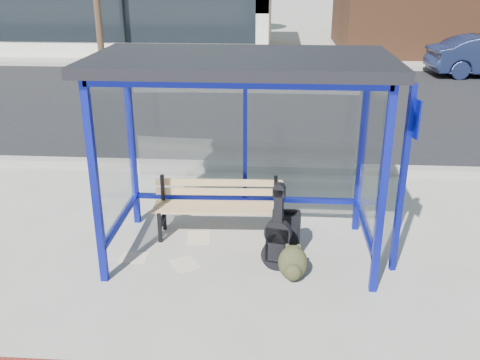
# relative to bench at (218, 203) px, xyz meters

# --- Properties ---
(ground) EXTENTS (120.00, 120.00, 0.00)m
(ground) POSITION_rel_bench_xyz_m (0.33, -0.46, -0.45)
(ground) COLOR #B2ADA0
(ground) RESTS_ON ground
(curb_near) EXTENTS (60.00, 0.25, 0.12)m
(curb_near) POSITION_rel_bench_xyz_m (0.33, 2.44, -0.39)
(curb_near) COLOR gray
(curb_near) RESTS_ON ground
(street_asphalt) EXTENTS (60.00, 10.00, 0.00)m
(street_asphalt) POSITION_rel_bench_xyz_m (0.33, 7.54, -0.44)
(street_asphalt) COLOR black
(street_asphalt) RESTS_ON ground
(curb_far) EXTENTS (60.00, 0.25, 0.12)m
(curb_far) POSITION_rel_bench_xyz_m (0.33, 12.64, -0.39)
(curb_far) COLOR gray
(curb_far) RESTS_ON ground
(far_sidewalk) EXTENTS (60.00, 4.00, 0.01)m
(far_sidewalk) POSITION_rel_bench_xyz_m (0.33, 14.54, -0.44)
(far_sidewalk) COLOR #B2ADA0
(far_sidewalk) RESTS_ON ground
(bus_shelter) EXTENTS (3.30, 1.80, 2.42)m
(bus_shelter) POSITION_rel_bench_xyz_m (0.33, -0.39, 1.62)
(bus_shelter) COLOR #0E169B
(bus_shelter) RESTS_ON ground
(storefront_white) EXTENTS (18.00, 6.04, 4.00)m
(storefront_white) POSITION_rel_bench_xyz_m (-8.67, 17.53, 1.55)
(storefront_white) COLOR silver
(storefront_white) RESTS_ON ground
(bench) EXTENTS (1.69, 0.48, 0.79)m
(bench) POSITION_rel_bench_xyz_m (0.00, 0.00, 0.00)
(bench) COLOR black
(bench) RESTS_ON ground
(guitar_bag) EXTENTS (0.39, 0.18, 1.02)m
(guitar_bag) POSITION_rel_bench_xyz_m (0.78, -0.83, -0.07)
(guitar_bag) COLOR black
(guitar_bag) RESTS_ON ground
(suitcase) EXTENTS (0.34, 0.23, 0.60)m
(suitcase) POSITION_rel_bench_xyz_m (0.88, -0.46, -0.17)
(suitcase) COLOR black
(suitcase) RESTS_ON ground
(backpack) EXTENTS (0.34, 0.31, 0.40)m
(backpack) POSITION_rel_bench_xyz_m (0.95, -1.03, -0.26)
(backpack) COLOR #2E301A
(backpack) RESTS_ON ground
(sign_post) EXTENTS (0.12, 0.27, 2.20)m
(sign_post) POSITION_rel_bench_xyz_m (2.13, -0.74, 0.79)
(sign_post) COLOR #0C148A
(sign_post) RESTS_ON ground
(newspaper_a) EXTENTS (0.35, 0.28, 0.01)m
(newspaper_a) POSITION_rel_bench_xyz_m (-0.97, -0.70, -0.44)
(newspaper_a) COLOR white
(newspaper_a) RESTS_ON ground
(newspaper_b) EXTENTS (0.42, 0.44, 0.01)m
(newspaper_b) POSITION_rel_bench_xyz_m (-0.32, -0.81, -0.44)
(newspaper_b) COLOR white
(newspaper_b) RESTS_ON ground
(newspaper_c) EXTENTS (0.35, 0.42, 0.01)m
(newspaper_c) POSITION_rel_bench_xyz_m (-0.25, -0.13, -0.44)
(newspaper_c) COLOR white
(newspaper_c) RESTS_ON ground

